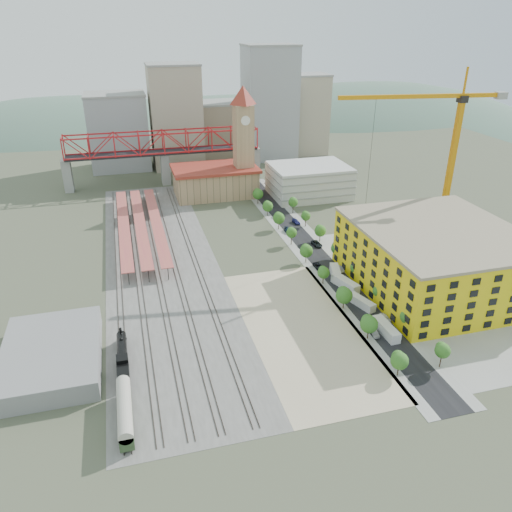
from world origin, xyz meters
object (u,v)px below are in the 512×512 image
object	(u,v)px
coach	(125,412)
site_trailer_d	(336,273)
site_trailer_a	(386,329)
car_0	(375,333)
construction_building	(436,258)
tower_crane	(445,140)
clock_tower	(243,131)
site_trailer_b	(362,302)
site_trailer_c	(345,284)
locomotive	(122,356)

from	to	relation	value
coach	site_trailer_d	xyz separation A→B (m)	(66.00, 46.86, -1.52)
site_trailer_a	car_0	size ratio (longest dim) A/B	2.38
coach	construction_building	bearing A→B (deg)	20.15
tower_crane	site_trailer_d	size ratio (longest dim) A/B	6.16
clock_tower	construction_building	distance (m)	107.36
site_trailer_b	clock_tower	bearing A→B (deg)	76.52
coach	site_trailer_c	world-z (taller)	coach
site_trailer_b	site_trailer_c	xyz separation A→B (m)	(0.00, 11.10, 0.17)
clock_tower	site_trailer_a	world-z (taller)	clock_tower
clock_tower	car_0	distance (m)	122.43
site_trailer_a	site_trailer_b	world-z (taller)	site_trailer_a
construction_building	site_trailer_d	xyz separation A→B (m)	(-26.00, 13.10, -8.08)
construction_building	car_0	size ratio (longest dim) A/B	11.89
site_trailer_b	car_0	bearing A→B (deg)	-120.04
tower_crane	site_trailer_b	bearing A→B (deg)	-141.36
site_trailer_c	car_0	size ratio (longest dim) A/B	2.42
coach	clock_tower	bearing A→B (deg)	66.56
clock_tower	site_trailer_d	world-z (taller)	clock_tower
locomotive	site_trailer_a	bearing A→B (deg)	-4.74
locomotive	site_trailer_d	size ratio (longest dim) A/B	2.11
site_trailer_a	site_trailer_d	bearing A→B (deg)	88.19
tower_crane	construction_building	bearing A→B (deg)	-120.97
clock_tower	car_0	bearing A→B (deg)	-87.60
locomotive	car_0	world-z (taller)	locomotive
locomotive	tower_crane	bearing A→B (deg)	21.70
clock_tower	locomotive	world-z (taller)	clock_tower
construction_building	site_trailer_a	xyz separation A→B (m)	(-26.00, -19.32, -8.02)
clock_tower	site_trailer_c	size ratio (longest dim) A/B	5.05
construction_building	site_trailer_d	distance (m)	30.21
tower_crane	car_0	world-z (taller)	tower_crane
car_0	clock_tower	bearing A→B (deg)	101.02
site_trailer_c	site_trailer_b	bearing A→B (deg)	-106.47
coach	site_trailer_a	bearing A→B (deg)	12.34
coach	car_0	bearing A→B (deg)	13.11
construction_building	car_0	world-z (taller)	construction_building
clock_tower	car_0	xyz separation A→B (m)	(5.00, -119.09, -27.97)
construction_building	site_trailer_c	world-z (taller)	construction_building
site_trailer_d	car_0	xyz separation A→B (m)	(-3.00, -32.19, -0.60)
clock_tower	site_trailer_c	bearing A→B (deg)	-85.14
clock_tower	site_trailer_b	size ratio (longest dim) A/B	5.76
site_trailer_a	construction_building	bearing A→B (deg)	34.81
tower_crane	site_trailer_c	world-z (taller)	tower_crane
clock_tower	construction_building	size ratio (longest dim) A/B	1.03
tower_crane	car_0	bearing A→B (deg)	-133.78
construction_building	site_trailer_b	bearing A→B (deg)	-168.63
car_0	locomotive	bearing A→B (deg)	-176.14
locomotive	site_trailer_b	world-z (taller)	locomotive
locomotive	tower_crane	size ratio (longest dim) A/B	0.34
site_trailer_d	car_0	size ratio (longest dim) A/B	2.28
coach	tower_crane	world-z (taller)	tower_crane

